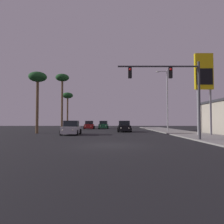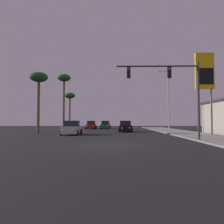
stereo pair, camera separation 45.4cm
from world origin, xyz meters
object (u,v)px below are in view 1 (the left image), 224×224
car_green (104,125)px  palm_tree_mid (63,81)px  palm_tree_near (38,80)px  traffic_light_mast (176,84)px  car_red (90,125)px  palm_tree_far (68,97)px  car_silver (72,128)px  gas_station_sign (205,76)px  car_black (125,127)px  street_lamp (167,97)px

car_green → palm_tree_mid: palm_tree_mid is taller
palm_tree_near → traffic_light_mast: bearing=-34.9°
car_red → car_green: size_ratio=1.00×
car_green → palm_tree_mid: size_ratio=0.43×
palm_tree_near → palm_tree_far: bearing=90.2°
traffic_light_mast → palm_tree_far: 34.34m
car_silver → gas_station_sign: bearing=169.8°
gas_station_sign → palm_tree_near: (-20.07, 4.86, 0.47)m
palm_tree_mid → car_black: bearing=-27.7°
car_silver → palm_tree_near: palm_tree_near is taller
traffic_light_mast → palm_tree_near: size_ratio=0.84×
car_green → palm_tree_mid: 13.28m
gas_station_sign → palm_tree_far: size_ratio=1.12×
car_black → car_red: bearing=-61.4°
street_lamp → palm_tree_mid: 18.63m
car_silver → car_green: same height
traffic_light_mast → palm_tree_far: (-15.32, 30.65, 2.27)m
street_lamp → palm_tree_mid: palm_tree_mid is taller
traffic_light_mast → gas_station_sign: 7.78m
gas_station_sign → palm_tree_near: 20.65m
car_red → car_black: same height
car_green → car_black: bearing=107.1°
car_green → street_lamp: (9.81, -14.74, 4.36)m
street_lamp → palm_tree_near: (-17.91, -3.11, 1.97)m
car_black → palm_tree_far: (-11.83, 15.65, 6.21)m
car_red → street_lamp: size_ratio=0.48×
car_silver → palm_tree_near: (-5.03, 2.70, 6.33)m
car_black → palm_tree_far: palm_tree_far is taller
car_green → street_lamp: 18.23m
car_red → palm_tree_near: size_ratio=0.53×
traffic_light_mast → car_green: bearing=104.1°
car_silver → palm_tree_far: 24.08m
car_black → car_silver: bearing=47.1°
car_silver → palm_tree_mid: palm_tree_mid is taller
gas_station_sign → palm_tree_mid: size_ratio=0.89×
car_green → gas_station_sign: size_ratio=0.48×
car_black → car_green: size_ratio=1.00×
car_green → traffic_light_mast: traffic_light_mast is taller
car_silver → car_black: 9.73m
car_red → gas_station_sign: (14.92, -21.65, 5.86)m
gas_station_sign → palm_tree_near: gas_station_sign is taller
car_black → car_green: (-3.65, 13.50, 0.00)m
traffic_light_mast → palm_tree_mid: size_ratio=0.68×
car_black → palm_tree_mid: 14.56m
palm_tree_near → car_green: bearing=65.6°
car_red → palm_tree_far: 8.73m
car_red → palm_tree_far: bearing=-33.4°
street_lamp → car_red: bearing=133.0°
car_green → gas_station_sign: (11.97, -22.71, 5.86)m
car_red → palm_tree_near: bearing=71.0°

